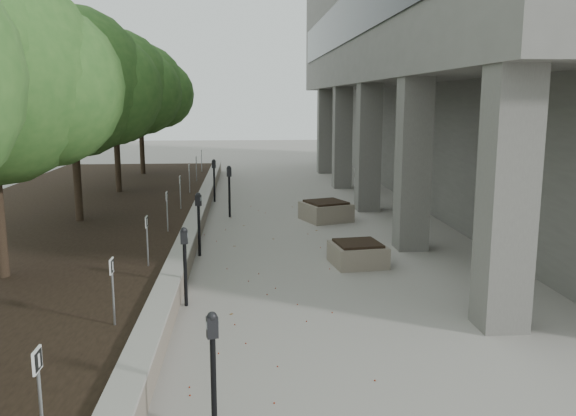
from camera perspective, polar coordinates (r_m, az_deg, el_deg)
name	(u,v)px	position (r m, az deg, el deg)	size (l,w,h in m)	color
ground	(285,362)	(8.30, -0.25, -14.53)	(90.00, 90.00, 0.00)	gray
retaining_wall	(198,217)	(16.88, -8.62, -0.85)	(0.39, 26.00, 0.50)	gray
planting_bed	(64,221)	(17.55, -20.66, -1.14)	(7.00, 26.00, 0.40)	black
crabapple_tree_3	(73,115)	(16.09, -19.91, 8.41)	(4.60, 4.00, 5.44)	#2D5A22
crabapple_tree_4	(115,111)	(20.95, -16.26, 8.92)	(4.60, 4.00, 5.44)	#2D5A22
crabapple_tree_5	(140,109)	(25.87, -13.98, 9.22)	(4.60, 4.00, 5.44)	#2D5A22
parking_sign_1	(40,400)	(5.94, -22.66, -16.61)	(0.04, 0.22, 0.96)	black
parking_sign_2	(113,292)	(8.62, -16.43, -7.73)	(0.04, 0.22, 0.96)	black
parking_sign_3	(147,241)	(11.46, -13.34, -3.12)	(0.04, 0.22, 0.96)	black
parking_sign_4	(167,212)	(14.37, -11.50, -0.34)	(0.04, 0.22, 0.96)	black
parking_sign_5	(180,192)	(17.31, -10.29, 1.49)	(0.04, 0.22, 0.96)	black
parking_sign_6	(190,179)	(20.26, -9.42, 2.79)	(0.04, 0.22, 0.96)	black
parking_sign_7	(196,169)	(23.23, -8.78, 3.76)	(0.04, 0.22, 0.96)	black
parking_sign_8	(202,161)	(26.20, -8.28, 4.51)	(0.04, 0.22, 0.96)	black
parking_meter_1	(213,374)	(6.47, -7.17, -15.48)	(0.13, 0.10, 1.36)	black
parking_meter_2	(185,267)	(10.30, -9.84, -5.58)	(0.14, 0.10, 1.38)	black
parking_meter_3	(199,224)	(13.51, -8.54, -1.56)	(0.14, 0.10, 1.46)	black
parking_meter_4	(229,192)	(17.89, -5.64, 1.58)	(0.15, 0.11, 1.56)	black
parking_meter_5	(214,181)	(20.69, -7.09, 2.63)	(0.15, 0.10, 1.48)	black
planter_front	(358,253)	(12.85, 6.70, -4.34)	(1.07, 1.07, 0.50)	gray
planter_back	(326,211)	(17.45, 3.65, -0.26)	(1.23, 1.23, 0.58)	gray
berry_scatter	(265,262)	(12.99, -2.26, -5.20)	(3.30, 14.10, 0.02)	maroon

